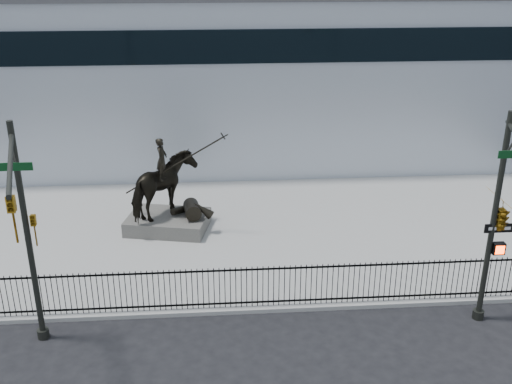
{
  "coord_description": "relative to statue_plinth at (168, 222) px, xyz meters",
  "views": [
    {
      "loc": [
        -1.55,
        -15.9,
        11.28
      ],
      "look_at": [
        0.11,
        6.0,
        2.35
      ],
      "focal_mm": 42.0,
      "sensor_mm": 36.0,
      "label": 1
    }
  ],
  "objects": [
    {
      "name": "equestrian_statue",
      "position": [
        0.06,
        -0.01,
        1.61
      ],
      "size": [
        4.17,
        3.03,
        3.6
      ],
      "rotation": [
        0.0,
        0.0,
        -0.21
      ],
      "color": "black",
      "rests_on": "statue_plinth"
    },
    {
      "name": "statue_plinth",
      "position": [
        0.0,
        0.0,
        0.0
      ],
      "size": [
        3.72,
        2.92,
        0.62
      ],
      "primitive_type": "cube",
      "rotation": [
        0.0,
        0.0,
        -0.21
      ],
      "color": "#4F4D48",
      "rests_on": "plaza"
    },
    {
      "name": "building",
      "position": [
        3.55,
        12.5,
        4.04
      ],
      "size": [
        44.0,
        14.0,
        9.0
      ],
      "primitive_type": "cube",
      "color": "#B1B9C0",
      "rests_on": "ground"
    },
    {
      "name": "plaza",
      "position": [
        3.55,
        -0.5,
        -0.39
      ],
      "size": [
        30.0,
        12.0,
        0.15
      ],
      "primitive_type": "cube",
      "color": "#9C9C99",
      "rests_on": "ground"
    },
    {
      "name": "picket_fence",
      "position": [
        3.55,
        -6.25,
        0.44
      ],
      "size": [
        22.1,
        0.1,
        1.5
      ],
      "color": "black",
      "rests_on": "plaza"
    },
    {
      "name": "ground",
      "position": [
        3.55,
        -7.5,
        -0.46
      ],
      "size": [
        120.0,
        120.0,
        0.0
      ],
      "primitive_type": "plane",
      "color": "black",
      "rests_on": "ground"
    },
    {
      "name": "traffic_signal_left",
      "position": [
        -3.2,
        -8.13,
        3.57
      ],
      "size": [
        1.52,
        4.84,
        7.0
      ],
      "color": "black",
      "rests_on": "ground"
    }
  ]
}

